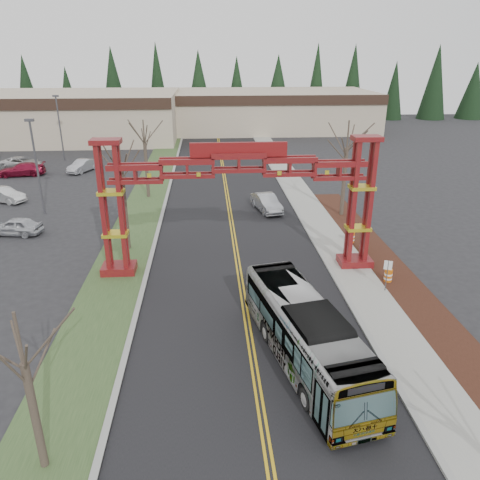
{
  "coord_description": "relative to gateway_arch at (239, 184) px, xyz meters",
  "views": [
    {
      "loc": [
        -1.94,
        -10.68,
        13.73
      ],
      "look_at": [
        -0.25,
        13.22,
        4.07
      ],
      "focal_mm": 35.0,
      "sensor_mm": 36.0,
      "label": 1
    }
  ],
  "objects": [
    {
      "name": "road",
      "position": [
        -0.0,
        7.0,
        -5.97
      ],
      "size": [
        12.0,
        110.0,
        0.02
      ],
      "primitive_type": "cube",
      "color": "black",
      "rests_on": "ground"
    },
    {
      "name": "lane_line_left",
      "position": [
        -0.12,
        7.0,
        -5.96
      ],
      "size": [
        0.12,
        100.0,
        0.01
      ],
      "primitive_type": "cube",
      "color": "gold",
      "rests_on": "road"
    },
    {
      "name": "lane_line_right",
      "position": [
        0.12,
        7.0,
        -5.96
      ],
      "size": [
        0.12,
        100.0,
        0.01
      ],
      "primitive_type": "cube",
      "color": "gold",
      "rests_on": "road"
    },
    {
      "name": "curb_right",
      "position": [
        6.15,
        7.0,
        -5.91
      ],
      "size": [
        0.3,
        110.0,
        0.15
      ],
      "primitive_type": "cube",
      "color": "gray",
      "rests_on": "ground"
    },
    {
      "name": "sidewalk_right",
      "position": [
        7.6,
        7.0,
        -5.91
      ],
      "size": [
        2.6,
        110.0,
        0.14
      ],
      "primitive_type": "cube",
      "color": "gray",
      "rests_on": "ground"
    },
    {
      "name": "landscape_strip",
      "position": [
        10.2,
        -8.0,
        -5.92
      ],
      "size": [
        2.6,
        50.0,
        0.12
      ],
      "primitive_type": "cube",
      "color": "black",
      "rests_on": "ground"
    },
    {
      "name": "grass_median",
      "position": [
        -8.0,
        7.0,
        -5.94
      ],
      "size": [
        4.0,
        110.0,
        0.08
      ],
      "primitive_type": "cube",
      "color": "#304824",
      "rests_on": "ground"
    },
    {
      "name": "curb_left",
      "position": [
        -6.15,
        7.0,
        -5.91
      ],
      "size": [
        0.3,
        110.0,
        0.15
      ],
      "primitive_type": "cube",
      "color": "gray",
      "rests_on": "ground"
    },
    {
      "name": "gateway_arch",
      "position": [
        0.0,
        0.0,
        0.0
      ],
      "size": [
        18.2,
        1.6,
        8.9
      ],
      "color": "#5B0C17",
      "rests_on": "ground"
    },
    {
      "name": "retail_building_west",
      "position": [
        -30.0,
        53.96,
        -2.22
      ],
      "size": [
        46.0,
        22.3,
        7.5
      ],
      "color": "tan",
      "rests_on": "ground"
    },
    {
      "name": "retail_building_east",
      "position": [
        10.0,
        61.95,
        -2.47
      ],
      "size": [
        38.0,
        20.3,
        7.0
      ],
      "color": "tan",
      "rests_on": "ground"
    },
    {
      "name": "conifer_treeline",
      "position": [
        0.25,
        74.0,
        0.5
      ],
      "size": [
        116.1,
        5.6,
        13.0
      ],
      "color": "black",
      "rests_on": "ground"
    },
    {
      "name": "transit_bus",
      "position": [
        2.41,
        -10.43,
        -4.43
      ],
      "size": [
        4.81,
        11.43,
        3.1
      ],
      "primitive_type": "imported",
      "rotation": [
        0.0,
        0.0,
        0.2
      ],
      "color": "#A9ACB1",
      "rests_on": "ground"
    },
    {
      "name": "silver_sedan",
      "position": [
        3.43,
        12.44,
        -5.21
      ],
      "size": [
        2.68,
        4.93,
        1.54
      ],
      "primitive_type": "imported",
      "rotation": [
        0.0,
        0.0,
        0.23
      ],
      "color": "#A5A8AD",
      "rests_on": "ground"
    },
    {
      "name": "parked_car_near_a",
      "position": [
        -17.5,
        7.74,
        -5.27
      ],
      "size": [
        4.42,
        2.35,
        1.43
      ],
      "primitive_type": "imported",
      "rotation": [
        0.0,
        0.0,
        4.55
      ],
      "color": "silver",
      "rests_on": "ground"
    },
    {
      "name": "parked_car_near_b",
      "position": [
        -21.91,
        16.91,
        -5.26
      ],
      "size": [
        4.62,
        3.2,
        1.44
      ],
      "primitive_type": "imported",
      "rotation": [
        0.0,
        0.0,
        1.15
      ],
      "color": "silver",
      "rests_on": "ground"
    },
    {
      "name": "parked_car_mid_a",
      "position": [
        -23.98,
        27.64,
        -5.22
      ],
      "size": [
        5.48,
        2.81,
        1.52
      ],
      "primitive_type": "imported",
      "rotation": [
        0.0,
        0.0,
        4.84
      ],
      "color": "maroon",
      "rests_on": "ground"
    },
    {
      "name": "parked_car_far_a",
      "position": [
        -17.27,
        29.18,
        -5.23
      ],
      "size": [
        3.3,
        4.8,
        1.5
      ],
      "primitive_type": "imported",
      "rotation": [
        0.0,
        0.0,
        -0.42
      ],
      "color": "#A9AAB1",
      "rests_on": "ground"
    },
    {
      "name": "parked_car_far_b",
      "position": [
        -25.39,
        31.59,
        -5.26
      ],
      "size": [
        5.6,
        3.53,
        1.44
      ],
      "primitive_type": "imported",
      "rotation": [
        0.0,
        0.0,
        1.34
      ],
      "color": "silver",
      "rests_on": "ground"
    },
    {
      "name": "bare_tree_median_near",
      "position": [
        -8.0,
        -15.77,
        -1.58
      ],
      "size": [
        2.89,
        2.89,
        6.33
      ],
      "color": "#382D26",
      "rests_on": "ground"
    },
    {
      "name": "bare_tree_median_mid",
      "position": [
        -8.0,
        4.16,
        -0.08
      ],
      "size": [
        3.2,
        3.2,
        8.06
      ],
      "color": "#382D26",
      "rests_on": "ground"
    },
    {
      "name": "bare_tree_median_far",
      "position": [
        -8.0,
        17.62,
        -0.48
      ],
      "size": [
        3.31,
        3.31,
        7.71
      ],
      "color": "#382D26",
      "rests_on": "ground"
    },
    {
      "name": "bare_tree_right_far",
      "position": [
        10.0,
        10.58,
        0.08
      ],
      "size": [
        3.51,
        3.51,
        8.42
      ],
      "color": "#382D26",
      "rests_on": "ground"
    },
    {
      "name": "light_pole_near",
      "position": [
        -16.95,
        13.07,
        -1.08
      ],
      "size": [
        0.73,
        0.37,
        8.47
      ],
      "color": "#3F3F44",
      "rests_on": "ground"
    },
    {
      "name": "light_pole_far",
      "position": [
        -21.4,
        36.08,
        -1.04
      ],
      "size": [
        0.74,
        0.37,
        8.54
      ],
      "color": "#3F3F44",
      "rests_on": "ground"
    },
    {
      "name": "street_sign",
      "position": [
        8.74,
        -3.9,
        -4.46
      ],
      "size": [
        0.46,
        0.21,
        2.12
      ],
      "color": "#3F3F44",
      "rests_on": "ground"
    },
    {
      "name": "barrel_south",
      "position": [
        9.36,
        -2.67,
        -5.51
      ],
      "size": [
        0.51,
        0.51,
        0.95
      ],
      "color": "#CC5E0B",
      "rests_on": "ground"
    },
    {
      "name": "barrel_mid",
      "position": [
        9.27,
        2.18,
        -5.53
      ],
      "size": [
        0.49,
        0.49,
        0.91
      ],
      "color": "#CC5E0B",
      "rests_on": "ground"
    },
    {
      "name": "barrel_north",
      "position": [
        8.91,
        3.95,
        -5.5
      ],
      "size": [
        0.53,
        0.53,
        0.97
      ],
      "color": "#CC5E0B",
      "rests_on": "ground"
    }
  ]
}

